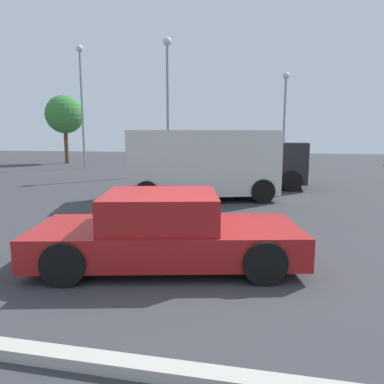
# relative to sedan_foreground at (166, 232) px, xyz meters

# --- Properties ---
(ground_plane) EXTENTS (80.00, 80.00, 0.00)m
(ground_plane) POSITION_rel_sedan_foreground_xyz_m (0.33, 0.06, -0.55)
(ground_plane) COLOR #38383D
(sedan_foreground) EXTENTS (4.52, 2.63, 1.20)m
(sedan_foreground) POSITION_rel_sedan_foreground_xyz_m (0.00, 0.00, 0.00)
(sedan_foreground) COLOR maroon
(sedan_foreground) RESTS_ON ground_plane
(dog) EXTENTS (0.28, 0.65, 0.43)m
(dog) POSITION_rel_sedan_foreground_xyz_m (-1.16, 2.70, -0.28)
(dog) COLOR beige
(dog) RESTS_ON ground_plane
(van_white) EXTENTS (5.21, 3.39, 2.27)m
(van_white) POSITION_rel_sedan_foreground_xyz_m (-0.50, 6.18, 0.67)
(van_white) COLOR silver
(van_white) RESTS_ON ground_plane
(suv_dark) EXTENTS (4.76, 2.23, 1.84)m
(suv_dark) POSITION_rel_sedan_foreground_xyz_m (0.84, 9.48, 0.46)
(suv_dark) COLOR black
(suv_dark) RESTS_ON ground_plane
(parking_curb) EXTENTS (8.22, 0.20, 0.12)m
(parking_curb) POSITION_rel_sedan_foreground_xyz_m (0.33, -2.69, -0.49)
(parking_curb) COLOR #B7B2A8
(parking_curb) RESTS_ON ground_plane
(light_post_near) EXTENTS (0.44, 0.44, 7.13)m
(light_post_near) POSITION_rel_sedan_foreground_xyz_m (-3.57, 13.08, 4.21)
(light_post_near) COLOR gray
(light_post_near) RESTS_ON ground_plane
(light_post_mid) EXTENTS (0.44, 0.44, 6.17)m
(light_post_mid) POSITION_rel_sedan_foreground_xyz_m (2.71, 18.98, 3.66)
(light_post_mid) COLOR gray
(light_post_mid) RESTS_ON ground_plane
(light_post_far) EXTENTS (0.44, 0.44, 7.78)m
(light_post_far) POSITION_rel_sedan_foreground_xyz_m (-10.13, 16.07, 4.58)
(light_post_far) COLOR gray
(light_post_far) RESTS_ON ground_plane
(tree_back_left) EXTENTS (2.88, 2.88, 5.18)m
(tree_back_left) POSITION_rel_sedan_foreground_xyz_m (-13.56, 19.63, 3.17)
(tree_back_left) COLOR brown
(tree_back_left) RESTS_ON ground_plane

